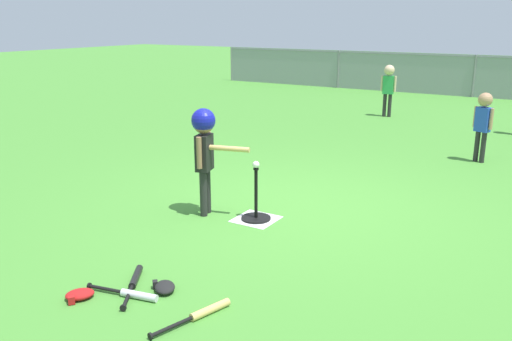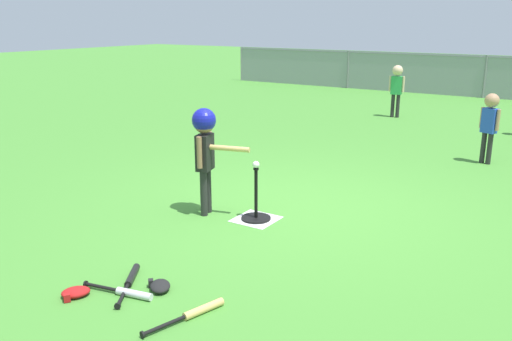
{
  "view_description": "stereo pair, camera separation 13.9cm",
  "coord_description": "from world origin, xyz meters",
  "px_view_note": "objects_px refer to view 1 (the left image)",
  "views": [
    {
      "loc": [
        2.63,
        -5.19,
        2.09
      ],
      "look_at": [
        -0.2,
        -0.53,
        0.55
      ],
      "focal_mm": 37.71,
      "sensor_mm": 36.0,
      "label": 1
    },
    {
      "loc": [
        2.75,
        -5.11,
        2.09
      ],
      "look_at": [
        -0.2,
        -0.53,
        0.55
      ],
      "focal_mm": 37.71,
      "sensor_mm": 36.0,
      "label": 2
    }
  ],
  "objects_px": {
    "batter_child": "(205,140)",
    "fielder_deep_right": "(483,118)",
    "baseball_on_tee": "(256,165)",
    "spare_bat_black": "(134,281)",
    "fielder_deep_center": "(389,84)",
    "spare_bat_wood": "(202,313)",
    "spare_bat_silver": "(132,294)",
    "glove_by_plate": "(79,295)",
    "glove_near_bats": "(164,287)",
    "batting_tee": "(256,212)"
  },
  "relations": [
    {
      "from": "batter_child",
      "to": "glove_by_plate",
      "type": "distance_m",
      "value": 2.2
    },
    {
      "from": "spare_bat_black",
      "to": "batting_tee",
      "type": "bearing_deg",
      "value": 87.31
    },
    {
      "from": "fielder_deep_center",
      "to": "glove_by_plate",
      "type": "bearing_deg",
      "value": -86.55
    },
    {
      "from": "fielder_deep_right",
      "to": "batting_tee",
      "type": "bearing_deg",
      "value": -112.9
    },
    {
      "from": "spare_bat_wood",
      "to": "glove_by_plate",
      "type": "relative_size",
      "value": 2.49
    },
    {
      "from": "batter_child",
      "to": "spare_bat_silver",
      "type": "distance_m",
      "value": 2.07
    },
    {
      "from": "batter_child",
      "to": "spare_bat_black",
      "type": "xyz_separation_m",
      "value": [
        0.47,
        -1.63,
        -0.81
      ]
    },
    {
      "from": "spare_bat_silver",
      "to": "fielder_deep_right",
      "type": "bearing_deg",
      "value": 74.87
    },
    {
      "from": "baseball_on_tee",
      "to": "glove_by_plate",
      "type": "bearing_deg",
      "value": -97.29
    },
    {
      "from": "baseball_on_tee",
      "to": "spare_bat_silver",
      "type": "distance_m",
      "value": 2.04
    },
    {
      "from": "fielder_deep_center",
      "to": "spare_bat_black",
      "type": "distance_m",
      "value": 8.76
    },
    {
      "from": "batter_child",
      "to": "spare_bat_silver",
      "type": "height_order",
      "value": "batter_child"
    },
    {
      "from": "fielder_deep_center",
      "to": "glove_near_bats",
      "type": "distance_m",
      "value": 8.75
    },
    {
      "from": "baseball_on_tee",
      "to": "glove_near_bats",
      "type": "distance_m",
      "value": 1.84
    },
    {
      "from": "spare_bat_wood",
      "to": "glove_by_plate",
      "type": "xyz_separation_m",
      "value": [
        -0.97,
        -0.29,
        0.01
      ]
    },
    {
      "from": "glove_by_plate",
      "to": "batter_child",
      "type": "bearing_deg",
      "value": 97.8
    },
    {
      "from": "spare_bat_silver",
      "to": "batting_tee",
      "type": "bearing_deg",
      "value": 91.63
    },
    {
      "from": "fielder_deep_right",
      "to": "glove_by_plate",
      "type": "bearing_deg",
      "value": -107.53
    },
    {
      "from": "batting_tee",
      "to": "spare_bat_wood",
      "type": "xyz_separation_m",
      "value": [
        0.69,
        -1.89,
        -0.06
      ]
    },
    {
      "from": "spare_bat_black",
      "to": "glove_near_bats",
      "type": "height_order",
      "value": "glove_near_bats"
    },
    {
      "from": "baseball_on_tee",
      "to": "spare_bat_black",
      "type": "bearing_deg",
      "value": -92.69
    },
    {
      "from": "batting_tee",
      "to": "spare_bat_silver",
      "type": "bearing_deg",
      "value": -88.37
    },
    {
      "from": "batting_tee",
      "to": "glove_by_plate",
      "type": "relative_size",
      "value": 2.12
    },
    {
      "from": "baseball_on_tee",
      "to": "glove_by_plate",
      "type": "distance_m",
      "value": 2.27
    },
    {
      "from": "batting_tee",
      "to": "glove_near_bats",
      "type": "relative_size",
      "value": 2.15
    },
    {
      "from": "baseball_on_tee",
      "to": "spare_bat_black",
      "type": "distance_m",
      "value": 1.87
    },
    {
      "from": "spare_bat_silver",
      "to": "fielder_deep_center",
      "type": "bearing_deg",
      "value": 95.68
    },
    {
      "from": "fielder_deep_right",
      "to": "spare_bat_black",
      "type": "xyz_separation_m",
      "value": [
        -1.7,
        -5.61,
        -0.65
      ]
    },
    {
      "from": "batting_tee",
      "to": "spare_bat_silver",
      "type": "height_order",
      "value": "batting_tee"
    },
    {
      "from": "fielder_deep_right",
      "to": "glove_near_bats",
      "type": "bearing_deg",
      "value": -104.25
    },
    {
      "from": "spare_bat_wood",
      "to": "batter_child",
      "type": "bearing_deg",
      "value": 125.63
    },
    {
      "from": "batter_child",
      "to": "fielder_deep_right",
      "type": "xyz_separation_m",
      "value": [
        2.18,
        3.98,
        -0.17
      ]
    },
    {
      "from": "fielder_deep_center",
      "to": "spare_bat_silver",
      "type": "relative_size",
      "value": 1.83
    },
    {
      "from": "spare_bat_wood",
      "to": "glove_by_plate",
      "type": "height_order",
      "value": "glove_by_plate"
    },
    {
      "from": "batting_tee",
      "to": "fielder_deep_right",
      "type": "relative_size",
      "value": 0.55
    },
    {
      "from": "baseball_on_tee",
      "to": "batter_child",
      "type": "distance_m",
      "value": 0.62
    },
    {
      "from": "baseball_on_tee",
      "to": "spare_bat_wood",
      "type": "bearing_deg",
      "value": -69.85
    },
    {
      "from": "fielder_deep_center",
      "to": "glove_by_plate",
      "type": "distance_m",
      "value": 9.14
    },
    {
      "from": "batting_tee",
      "to": "batter_child",
      "type": "relative_size",
      "value": 0.49
    },
    {
      "from": "fielder_deep_center",
      "to": "glove_by_plate",
      "type": "relative_size",
      "value": 4.16
    },
    {
      "from": "spare_bat_wood",
      "to": "glove_near_bats",
      "type": "distance_m",
      "value": 0.51
    },
    {
      "from": "baseball_on_tee",
      "to": "spare_bat_wood",
      "type": "height_order",
      "value": "baseball_on_tee"
    },
    {
      "from": "batting_tee",
      "to": "glove_near_bats",
      "type": "distance_m",
      "value": 1.75
    },
    {
      "from": "baseball_on_tee",
      "to": "batter_child",
      "type": "relative_size",
      "value": 0.06
    },
    {
      "from": "batting_tee",
      "to": "spare_bat_wood",
      "type": "distance_m",
      "value": 2.01
    },
    {
      "from": "spare_bat_black",
      "to": "fielder_deep_center",
      "type": "bearing_deg",
      "value": 94.88
    },
    {
      "from": "batter_child",
      "to": "spare_bat_black",
      "type": "height_order",
      "value": "batter_child"
    },
    {
      "from": "spare_bat_silver",
      "to": "spare_bat_black",
      "type": "bearing_deg",
      "value": 128.88
    },
    {
      "from": "fielder_deep_center",
      "to": "spare_bat_wood",
      "type": "height_order",
      "value": "fielder_deep_center"
    },
    {
      "from": "batter_child",
      "to": "fielder_deep_center",
      "type": "distance_m",
      "value": 7.07
    }
  ]
}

